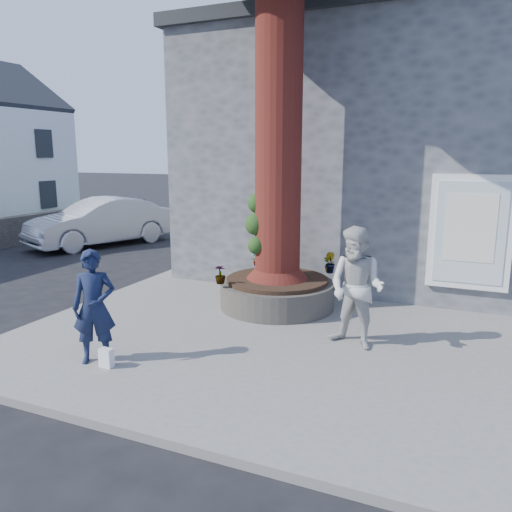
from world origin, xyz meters
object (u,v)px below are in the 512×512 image
at_px(woman, 357,288).
at_px(car_silver, 101,222).
at_px(planter, 277,293).
at_px(man, 94,307).

relative_size(woman, car_silver, 0.39).
bearing_deg(car_silver, woman, -8.76).
bearing_deg(planter, car_silver, 151.17).
bearing_deg(man, woman, 1.77).
relative_size(man, car_silver, 0.34).
height_order(planter, man, man).
distance_m(woman, car_silver, 12.01).
distance_m(planter, car_silver, 9.61).
bearing_deg(woman, man, -131.85).
bearing_deg(woman, planter, 158.14).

